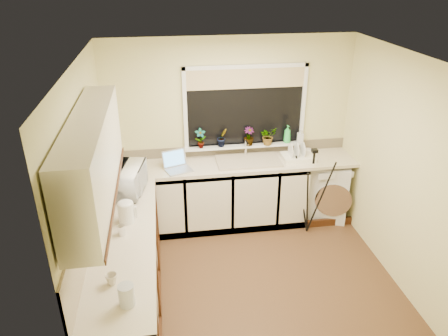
% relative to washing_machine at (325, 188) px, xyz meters
% --- Properties ---
extents(floor, '(3.20, 3.20, 0.00)m').
position_rel_washing_machine_xyz_m(floor, '(-1.31, -1.22, -0.41)').
color(floor, brown).
rests_on(floor, ground).
extents(ceiling, '(3.20, 3.20, 0.00)m').
position_rel_washing_machine_xyz_m(ceiling, '(-1.31, -1.22, 2.04)').
color(ceiling, white).
rests_on(ceiling, ground).
extents(wall_back, '(3.20, 0.00, 3.20)m').
position_rel_washing_machine_xyz_m(wall_back, '(-1.31, 0.28, 0.82)').
color(wall_back, beige).
rests_on(wall_back, ground).
extents(wall_front, '(3.20, 0.00, 3.20)m').
position_rel_washing_machine_xyz_m(wall_front, '(-1.31, -2.72, 0.82)').
color(wall_front, beige).
rests_on(wall_front, ground).
extents(wall_left, '(0.00, 3.00, 3.00)m').
position_rel_washing_machine_xyz_m(wall_left, '(-2.91, -1.22, 0.82)').
color(wall_left, beige).
rests_on(wall_left, ground).
extents(wall_right, '(0.00, 3.00, 3.00)m').
position_rel_washing_machine_xyz_m(wall_right, '(0.29, -1.22, 0.82)').
color(wall_right, beige).
rests_on(wall_right, ground).
extents(base_cabinet_back, '(2.55, 0.60, 0.86)m').
position_rel_washing_machine_xyz_m(base_cabinet_back, '(-1.63, -0.02, 0.02)').
color(base_cabinet_back, silver).
rests_on(base_cabinet_back, floor).
extents(base_cabinet_left, '(0.54, 2.40, 0.86)m').
position_rel_washing_machine_xyz_m(base_cabinet_left, '(-2.61, -1.52, 0.02)').
color(base_cabinet_left, silver).
rests_on(base_cabinet_left, floor).
extents(worktop_back, '(3.20, 0.60, 0.04)m').
position_rel_washing_machine_xyz_m(worktop_back, '(-1.31, -0.02, 0.47)').
color(worktop_back, beige).
rests_on(worktop_back, base_cabinet_back).
extents(worktop_left, '(0.60, 2.40, 0.04)m').
position_rel_washing_machine_xyz_m(worktop_left, '(-2.61, -1.52, 0.47)').
color(worktop_left, beige).
rests_on(worktop_left, base_cabinet_left).
extents(upper_cabinet, '(0.28, 1.90, 0.70)m').
position_rel_washing_machine_xyz_m(upper_cabinet, '(-2.75, -1.67, 1.39)').
color(upper_cabinet, silver).
rests_on(upper_cabinet, wall_left).
extents(splashback_left, '(0.02, 2.40, 0.45)m').
position_rel_washing_machine_xyz_m(splashback_left, '(-2.89, -1.52, 0.72)').
color(splashback_left, beige).
rests_on(splashback_left, wall_left).
extents(splashback_back, '(3.20, 0.02, 0.14)m').
position_rel_washing_machine_xyz_m(splashback_back, '(-1.31, 0.27, 0.56)').
color(splashback_back, beige).
rests_on(splashback_back, wall_back).
extents(window_glass, '(1.50, 0.02, 1.00)m').
position_rel_washing_machine_xyz_m(window_glass, '(-1.11, 0.27, 1.14)').
color(window_glass, black).
rests_on(window_glass, wall_back).
extents(window_blind, '(1.50, 0.02, 0.25)m').
position_rel_washing_machine_xyz_m(window_blind, '(-1.11, 0.24, 1.52)').
color(window_blind, tan).
rests_on(window_blind, wall_back).
extents(windowsill, '(1.60, 0.14, 0.03)m').
position_rel_washing_machine_xyz_m(windowsill, '(-1.11, 0.21, 0.63)').
color(windowsill, white).
rests_on(windowsill, wall_back).
extents(sink, '(0.82, 0.46, 0.03)m').
position_rel_washing_machine_xyz_m(sink, '(-1.11, -0.02, 0.50)').
color(sink, tan).
rests_on(sink, worktop_back).
extents(faucet, '(0.03, 0.03, 0.24)m').
position_rel_washing_machine_xyz_m(faucet, '(-1.11, 0.16, 0.61)').
color(faucet, silver).
rests_on(faucet, worktop_back).
extents(washing_machine, '(0.73, 0.72, 0.82)m').
position_rel_washing_machine_xyz_m(washing_machine, '(0.00, 0.00, 0.00)').
color(washing_machine, silver).
rests_on(washing_machine, floor).
extents(laptop, '(0.39, 0.37, 0.23)m').
position_rel_washing_machine_xyz_m(laptop, '(-2.03, -0.09, 0.55)').
color(laptop, '#9E9FA6').
rests_on(laptop, worktop_back).
extents(kettle, '(0.16, 0.16, 0.21)m').
position_rel_washing_machine_xyz_m(kettle, '(-2.59, -1.23, 0.59)').
color(kettle, white).
rests_on(kettle, worktop_left).
extents(dish_rack, '(0.41, 0.31, 0.06)m').
position_rel_washing_machine_xyz_m(dish_rack, '(-0.45, -0.04, 0.52)').
color(dish_rack, white).
rests_on(dish_rack, worktop_back).
extents(tripod, '(0.60, 0.60, 1.19)m').
position_rel_washing_machine_xyz_m(tripod, '(-0.36, -0.39, 0.18)').
color(tripod, black).
rests_on(tripod, floor).
extents(glass_jug, '(0.12, 0.12, 0.18)m').
position_rel_washing_machine_xyz_m(glass_jug, '(-2.52, -2.40, 0.58)').
color(glass_jug, '#B4B9BF').
rests_on(glass_jug, worktop_left).
extents(steel_jar, '(0.07, 0.07, 0.10)m').
position_rel_washing_machine_xyz_m(steel_jar, '(-2.62, -1.45, 0.54)').
color(steel_jar, silver).
rests_on(steel_jar, worktop_left).
extents(microwave, '(0.47, 0.61, 0.30)m').
position_rel_washing_machine_xyz_m(microwave, '(-2.62, -0.60, 0.64)').
color(microwave, white).
rests_on(microwave, worktop_left).
extents(plant_a, '(0.15, 0.11, 0.27)m').
position_rel_washing_machine_xyz_m(plant_a, '(-1.70, 0.18, 0.77)').
color(plant_a, '#999999').
rests_on(plant_a, windowsill).
extents(plant_b, '(0.17, 0.15, 0.25)m').
position_rel_washing_machine_xyz_m(plant_b, '(-1.42, 0.20, 0.76)').
color(plant_b, '#999999').
rests_on(plant_b, windowsill).
extents(plant_c, '(0.16, 0.16, 0.24)m').
position_rel_washing_machine_xyz_m(plant_c, '(-1.06, 0.18, 0.76)').
color(plant_c, '#999999').
rests_on(plant_c, windowsill).
extents(plant_d, '(0.27, 0.26, 0.24)m').
position_rel_washing_machine_xyz_m(plant_d, '(-0.81, 0.17, 0.76)').
color(plant_d, '#999999').
rests_on(plant_d, windowsill).
extents(soap_bottle_green, '(0.11, 0.11, 0.24)m').
position_rel_washing_machine_xyz_m(soap_bottle_green, '(-0.54, 0.20, 0.76)').
color(soap_bottle_green, green).
rests_on(soap_bottle_green, windowsill).
extents(soap_bottle_clear, '(0.10, 0.10, 0.18)m').
position_rel_washing_machine_xyz_m(soap_bottle_clear, '(-0.36, 0.18, 0.73)').
color(soap_bottle_clear, '#999999').
rests_on(soap_bottle_clear, windowsill).
extents(cup_back, '(0.15, 0.15, 0.10)m').
position_rel_washing_machine_xyz_m(cup_back, '(-0.29, 0.05, 0.54)').
color(cup_back, white).
rests_on(cup_back, worktop_back).
extents(cup_left, '(0.12, 0.12, 0.09)m').
position_rel_washing_machine_xyz_m(cup_left, '(-2.66, -2.14, 0.54)').
color(cup_left, beige).
rests_on(cup_left, worktop_left).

